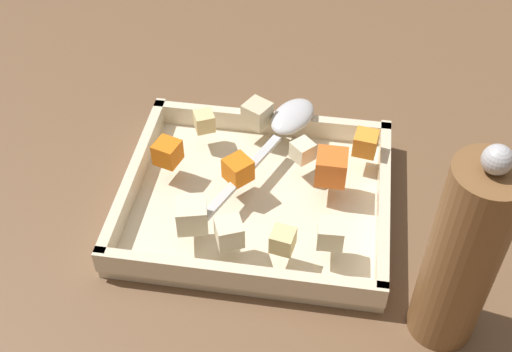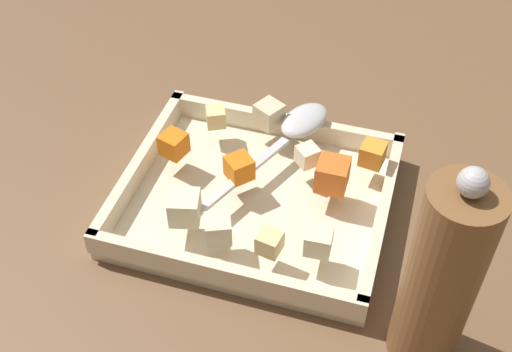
% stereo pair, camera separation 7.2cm
% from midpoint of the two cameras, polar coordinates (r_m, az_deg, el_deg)
% --- Properties ---
extents(ground_plane, '(4.00, 4.00, 0.00)m').
position_cam_midpoint_polar(ground_plane, '(0.76, -3.70, -2.60)').
color(ground_plane, brown).
extents(baking_dish, '(0.29, 0.25, 0.04)m').
position_cam_midpoint_polar(baking_dish, '(0.75, -2.75, -2.28)').
color(baking_dish, beige).
rests_on(baking_dish, ground_plane).
extents(carrot_chunk_under_handle, '(0.03, 0.03, 0.03)m').
position_cam_midpoint_polar(carrot_chunk_under_handle, '(0.76, 6.78, 2.72)').
color(carrot_chunk_under_handle, orange).
rests_on(carrot_chunk_under_handle, baking_dish).
extents(carrot_chunk_near_spoon, '(0.03, 0.03, 0.03)m').
position_cam_midpoint_polar(carrot_chunk_near_spoon, '(0.75, -10.38, 1.89)').
color(carrot_chunk_near_spoon, orange).
rests_on(carrot_chunk_near_spoon, baking_dish).
extents(carrot_chunk_far_right, '(0.04, 0.04, 0.03)m').
position_cam_midpoint_polar(carrot_chunk_far_right, '(0.72, -4.48, 0.18)').
color(carrot_chunk_far_right, orange).
rests_on(carrot_chunk_far_right, baking_dish).
extents(carrot_chunk_mid_left, '(0.03, 0.03, 0.03)m').
position_cam_midpoint_polar(carrot_chunk_mid_left, '(0.72, 3.70, 0.64)').
color(carrot_chunk_mid_left, orange).
rests_on(carrot_chunk_mid_left, baking_dish).
extents(potato_chunk_corner_se, '(0.03, 0.03, 0.02)m').
position_cam_midpoint_polar(potato_chunk_corner_se, '(0.75, 1.31, 2.06)').
color(potato_chunk_corner_se, beige).
rests_on(potato_chunk_corner_se, baking_dish).
extents(potato_chunk_heap_side, '(0.04, 0.04, 0.03)m').
position_cam_midpoint_polar(potato_chunk_heap_side, '(0.79, -2.66, 5.29)').
color(potato_chunk_heap_side, beige).
rests_on(potato_chunk_heap_side, baking_dish).
extents(potato_chunk_front_center, '(0.03, 0.03, 0.02)m').
position_cam_midpoint_polar(potato_chunk_front_center, '(0.79, -7.10, 4.60)').
color(potato_chunk_front_center, '#E0CC89').
rests_on(potato_chunk_front_center, baking_dish).
extents(potato_chunk_near_left, '(0.03, 0.03, 0.03)m').
position_cam_midpoint_polar(potato_chunk_near_left, '(0.66, 3.36, -5.13)').
color(potato_chunk_near_left, beige).
rests_on(potato_chunk_near_left, baking_dish).
extents(potato_chunk_center, '(0.03, 0.03, 0.02)m').
position_cam_midpoint_polar(potato_chunk_center, '(0.66, -0.81, -5.74)').
color(potato_chunk_center, '#E0CC89').
rests_on(potato_chunk_center, baking_dish).
extents(potato_chunk_far_left, '(0.03, 0.03, 0.03)m').
position_cam_midpoint_polar(potato_chunk_far_left, '(0.66, -5.33, -5.04)').
color(potato_chunk_far_left, beige).
rests_on(potato_chunk_far_left, baking_dish).
extents(potato_chunk_heap_top, '(0.04, 0.04, 0.03)m').
position_cam_midpoint_polar(potato_chunk_heap_top, '(0.68, -8.60, -3.49)').
color(potato_chunk_heap_top, beige).
rests_on(potato_chunk_heap_top, baking_dish).
extents(serving_spoon, '(0.12, 0.23, 0.02)m').
position_cam_midpoint_polar(serving_spoon, '(0.78, 0.05, 4.46)').
color(serving_spoon, silver).
rests_on(serving_spoon, baking_dish).
extents(pepper_mill, '(0.06, 0.06, 0.24)m').
position_cam_midpoint_polar(pepper_mill, '(0.59, 14.13, -6.92)').
color(pepper_mill, brown).
rests_on(pepper_mill, ground_plane).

